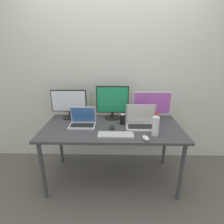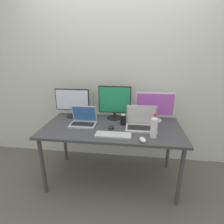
{
  "view_description": "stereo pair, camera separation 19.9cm",
  "coord_description": "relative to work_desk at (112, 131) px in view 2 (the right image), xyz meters",
  "views": [
    {
      "loc": [
        0.04,
        -1.88,
        1.58
      ],
      "look_at": [
        0.0,
        0.0,
        0.92
      ],
      "focal_mm": 28.0,
      "sensor_mm": 36.0,
      "label": 1
    },
    {
      "loc": [
        0.24,
        -1.87,
        1.58
      ],
      "look_at": [
        0.0,
        0.0,
        0.92
      ],
      "focal_mm": 28.0,
      "sensor_mm": 36.0,
      "label": 2
    }
  ],
  "objects": [
    {
      "name": "ground_plane",
      "position": [
        0.0,
        0.0,
        -0.68
      ],
      "size": [
        16.0,
        16.0,
        0.0
      ],
      "primitive_type": "plane",
      "color": "#5B5651"
    },
    {
      "name": "wall_back",
      "position": [
        0.0,
        0.59,
        0.62
      ],
      "size": [
        7.0,
        0.08,
        2.6
      ],
      "primitive_type": "cube",
      "color": "silver",
      "rests_on": "ground"
    },
    {
      "name": "work_desk",
      "position": [
        0.0,
        0.0,
        0.0
      ],
      "size": [
        1.61,
        0.78,
        0.74
      ],
      "color": "#424247",
      "rests_on": "ground"
    },
    {
      "name": "monitor_left",
      "position": [
        -0.56,
        0.27,
        0.27
      ],
      "size": [
        0.45,
        0.18,
        0.38
      ],
      "color": "black",
      "rests_on": "work_desk"
    },
    {
      "name": "monitor_center",
      "position": [
        -0.0,
        0.27,
        0.28
      ],
      "size": [
        0.41,
        0.2,
        0.43
      ],
      "color": "black",
      "rests_on": "work_desk"
    },
    {
      "name": "monitor_right",
      "position": [
        0.5,
        0.26,
        0.25
      ],
      "size": [
        0.47,
        0.2,
        0.36
      ],
      "color": "silver",
      "rests_on": "work_desk"
    },
    {
      "name": "laptop_silver",
      "position": [
        -0.35,
        0.02,
        0.12
      ],
      "size": [
        0.3,
        0.22,
        0.23
      ],
      "color": "#B7B7BC",
      "rests_on": "work_desk"
    },
    {
      "name": "laptop_secondary",
      "position": [
        0.34,
        0.01,
        0.12
      ],
      "size": [
        0.34,
        0.25,
        0.26
      ],
      "color": "#B7B7BC",
      "rests_on": "work_desk"
    },
    {
      "name": "keyboard_main",
      "position": [
        0.04,
        -0.24,
        0.07
      ],
      "size": [
        0.38,
        0.14,
        0.02
      ],
      "primitive_type": "cube",
      "rotation": [
        0.0,
        0.0,
        -0.01
      ],
      "color": "#B2B2B7",
      "rests_on": "work_desk"
    },
    {
      "name": "mouse_by_keyboard",
      "position": [
        0.34,
        -0.32,
        0.08
      ],
      "size": [
        0.09,
        0.11,
        0.04
      ],
      "primitive_type": "ellipsoid",
      "rotation": [
        0.0,
        0.0,
        0.32
      ],
      "color": "silver",
      "rests_on": "work_desk"
    },
    {
      "name": "mouse_by_laptop",
      "position": [
        0.0,
        -0.06,
        0.08
      ],
      "size": [
        0.07,
        0.11,
        0.03
      ],
      "primitive_type": "ellipsoid",
      "rotation": [
        0.0,
        0.0,
        -0.13
      ],
      "color": "black",
      "rests_on": "work_desk"
    },
    {
      "name": "water_bottle",
      "position": [
        0.46,
        -0.21,
        0.18
      ],
      "size": [
        0.07,
        0.07,
        0.25
      ],
      "color": "silver",
      "rests_on": "work_desk"
    },
    {
      "name": "soda_can_near_keyboard",
      "position": [
        0.12,
        0.08,
        0.12
      ],
      "size": [
        0.07,
        0.07,
        0.13
      ],
      "color": "black",
      "rests_on": "work_desk"
    },
    {
      "name": "bamboo_vase",
      "position": [
        -0.27,
        0.26,
        0.13
      ],
      "size": [
        0.07,
        0.07,
        0.34
      ],
      "color": "#B2D1B7",
      "rests_on": "work_desk"
    }
  ]
}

